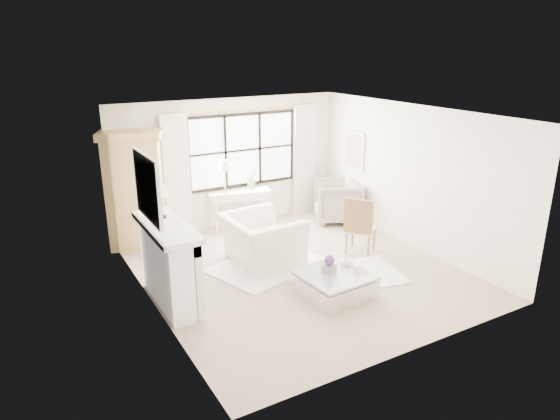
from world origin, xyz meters
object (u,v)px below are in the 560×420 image
Objects in this scene: armoire at (135,190)px; club_armchair at (261,240)px; coffee_table at (334,285)px; console_table at (239,208)px.

club_armchair is at bearing -25.60° from armoire.
club_armchair is 1.26× the size of coffee_table.
armoire is at bearing -164.23° from console_table.
console_table is 3.56m from coffee_table.
coffee_table is (0.40, -1.65, -0.25)m from club_armchair.
coffee_table is at bearing -76.80° from console_table.
club_armchair reaches higher than coffee_table.
armoire reaches higher than coffee_table.
console_table is at bearing 85.50° from coffee_table.
armoire is at bearing 117.50° from coffee_table.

